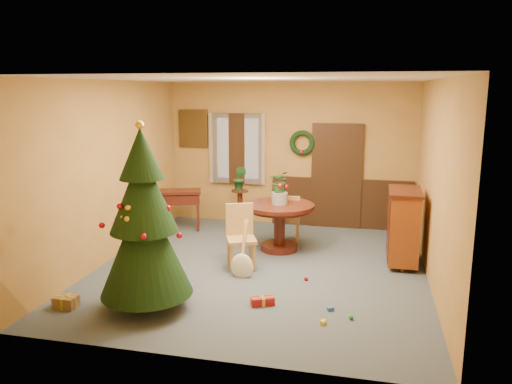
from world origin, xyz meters
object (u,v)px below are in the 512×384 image
(sideboard, at_px, (403,225))
(dining_table, at_px, (280,218))
(christmas_tree, at_px, (144,223))
(writing_desk, at_px, (178,200))
(chair_near, at_px, (241,234))

(sideboard, bearing_deg, dining_table, 172.44)
(dining_table, xyz_separation_m, sideboard, (2.04, -0.27, 0.07))
(christmas_tree, height_order, writing_desk, christmas_tree)
(chair_near, bearing_deg, dining_table, 65.29)
(chair_near, height_order, writing_desk, chair_near)
(christmas_tree, relative_size, sideboard, 1.97)
(dining_table, distance_m, sideboard, 2.06)
(writing_desk, bearing_deg, christmas_tree, -74.55)
(dining_table, xyz_separation_m, chair_near, (-0.44, -0.96, -0.04))
(chair_near, bearing_deg, sideboard, 15.60)
(dining_table, height_order, writing_desk, dining_table)
(dining_table, distance_m, chair_near, 1.06)
(dining_table, height_order, sideboard, sideboard)
(christmas_tree, bearing_deg, sideboard, 36.94)
(dining_table, bearing_deg, sideboard, -7.56)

